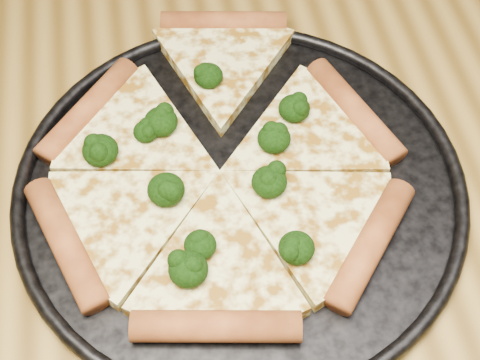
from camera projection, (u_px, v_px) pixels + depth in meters
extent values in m
cube|color=olive|center=(222.00, 210.00, 0.63)|extent=(1.20, 0.90, 0.04)
cylinder|color=black|center=(240.00, 188.00, 0.62)|extent=(0.39, 0.39, 0.01)
torus|color=black|center=(240.00, 184.00, 0.61)|extent=(0.40, 0.40, 0.01)
cylinder|color=#AC5C2B|center=(355.00, 110.00, 0.65)|extent=(0.07, 0.13, 0.03)
cylinder|color=#AC5C2B|center=(224.00, 23.00, 0.72)|extent=(0.13, 0.05, 0.03)
cylinder|color=#AC5C2B|center=(88.00, 110.00, 0.65)|extent=(0.10, 0.12, 0.03)
cylinder|color=#AC5C2B|center=(66.00, 243.00, 0.57)|extent=(0.07, 0.13, 0.03)
cylinder|color=#AC5C2B|center=(216.00, 326.00, 0.53)|extent=(0.13, 0.05, 0.03)
cylinder|color=#AC5C2B|center=(371.00, 244.00, 0.57)|extent=(0.10, 0.12, 0.03)
ellipsoid|color=black|center=(200.00, 245.00, 0.56)|extent=(0.03, 0.03, 0.02)
ellipsoid|color=black|center=(208.00, 76.00, 0.67)|extent=(0.03, 0.03, 0.02)
ellipsoid|color=black|center=(269.00, 182.00, 0.59)|extent=(0.03, 0.03, 0.02)
ellipsoid|color=black|center=(274.00, 138.00, 0.62)|extent=(0.03, 0.03, 0.02)
ellipsoid|color=black|center=(188.00, 269.00, 0.54)|extent=(0.03, 0.03, 0.02)
ellipsoid|color=black|center=(166.00, 190.00, 0.59)|extent=(0.03, 0.03, 0.02)
ellipsoid|color=black|center=(297.00, 248.00, 0.56)|extent=(0.03, 0.03, 0.02)
ellipsoid|color=black|center=(294.00, 108.00, 0.64)|extent=(0.03, 0.03, 0.02)
ellipsoid|color=black|center=(146.00, 131.00, 0.63)|extent=(0.02, 0.02, 0.02)
ellipsoid|color=black|center=(100.00, 150.00, 0.61)|extent=(0.03, 0.03, 0.02)
ellipsoid|color=black|center=(161.00, 122.00, 0.63)|extent=(0.03, 0.03, 0.02)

